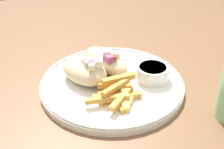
{
  "coord_description": "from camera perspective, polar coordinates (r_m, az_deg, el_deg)",
  "views": [
    {
      "loc": [
        0.5,
        -0.31,
        1.12
      ],
      "look_at": [
        0.02,
        -0.02,
        0.76
      ],
      "focal_mm": 50.0,
      "sensor_mm": 36.0,
      "label": 1
    }
  ],
  "objects": [
    {
      "name": "fries_pile",
      "position": [
        0.63,
        0.95,
        -3.5
      ],
      "size": [
        0.12,
        0.12,
        0.04
      ],
      "color": "gold",
      "rests_on": "plate"
    },
    {
      "name": "sauce_ramekin",
      "position": [
        0.69,
        7.42,
        0.55
      ],
      "size": [
        0.08,
        0.08,
        0.03
      ],
      "color": "white",
      "rests_on": "plate"
    },
    {
      "name": "pita_sandwich_near",
      "position": [
        0.68,
        -5.0,
        0.75
      ],
      "size": [
        0.13,
        0.1,
        0.06
      ],
      "rotation": [
        0.0,
        0.0,
        0.23
      ],
      "color": "beige",
      "rests_on": "plate"
    },
    {
      "name": "pita_sandwich_far",
      "position": [
        0.72,
        -1.1,
        2.59
      ],
      "size": [
        0.14,
        0.08,
        0.06
      ],
      "rotation": [
        0.0,
        0.0,
        0.15
      ],
      "color": "beige",
      "rests_on": "plate"
    },
    {
      "name": "table",
      "position": [
        0.75,
        0.28,
        -5.33
      ],
      "size": [
        1.36,
        1.36,
        0.73
      ],
      "color": "brown",
      "rests_on": "ground_plane"
    },
    {
      "name": "plate",
      "position": [
        0.69,
        0.0,
        -1.71
      ],
      "size": [
        0.32,
        0.32,
        0.02
      ],
      "color": "white",
      "rests_on": "table"
    }
  ]
}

